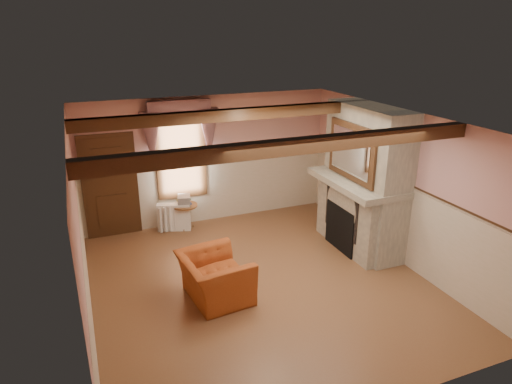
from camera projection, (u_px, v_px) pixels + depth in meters
name	position (u px, v px, depth m)	size (l,w,h in m)	color
floor	(260.00, 283.00, 7.83)	(5.50, 6.00, 0.01)	brown
ceiling	(261.00, 121.00, 6.87)	(5.50, 6.00, 0.01)	silver
wall_back	(208.00, 160.00, 9.96)	(5.50, 0.02, 2.80)	#D39792
wall_front	(370.00, 308.00, 4.73)	(5.50, 0.02, 2.80)	#D39792
wall_left	(79.00, 235.00, 6.39)	(0.02, 6.00, 2.80)	#D39792
wall_right	(400.00, 186.00, 8.31)	(0.02, 6.00, 2.80)	#D39792
wainscot	(260.00, 244.00, 7.57)	(5.50, 6.00, 1.50)	beige
chair_rail	(260.00, 202.00, 7.31)	(5.50, 6.00, 0.08)	black
firebox	(343.00, 228.00, 8.90)	(0.20, 0.95, 0.90)	black
armchair	(215.00, 277.00, 7.29)	(1.14, 0.99, 0.74)	#994219
side_table	(185.00, 216.00, 9.86)	(0.54, 0.54, 0.55)	brown
book_stack	(184.00, 200.00, 9.74)	(0.26, 0.32, 0.20)	#B7AD8C
radiator	(174.00, 217.00, 9.77)	(0.70, 0.18, 0.60)	white
bowl	(359.00, 178.00, 8.59)	(0.38, 0.38, 0.09)	brown
mantel_clock	(336.00, 163.00, 9.31)	(0.14, 0.24, 0.20)	#311C0D
oil_lamp	(350.00, 168.00, 8.84)	(0.11, 0.11, 0.28)	gold
candle_red	(377.00, 185.00, 8.10)	(0.06, 0.06, 0.16)	#B1151A
jar_yellow	(363.00, 179.00, 8.49)	(0.06, 0.06, 0.12)	gold
fireplace	(365.00, 179.00, 8.72)	(0.85, 2.00, 2.80)	gray
mantel	(357.00, 182.00, 8.67)	(1.05, 2.05, 0.12)	gray
overmantel_mirror	(351.00, 152.00, 8.40)	(0.06, 1.44, 1.04)	silver
door	(110.00, 188.00, 9.30)	(1.10, 0.10, 2.10)	black
window	(181.00, 152.00, 9.64)	(1.06, 0.08, 2.02)	white
window_drapes	(180.00, 125.00, 9.36)	(1.30, 0.14, 1.40)	gray
ceiling_beam_front	(296.00, 146.00, 5.86)	(5.50, 0.18, 0.20)	black
ceiling_beam_back	(234.00, 115.00, 7.95)	(5.50, 0.18, 0.20)	black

